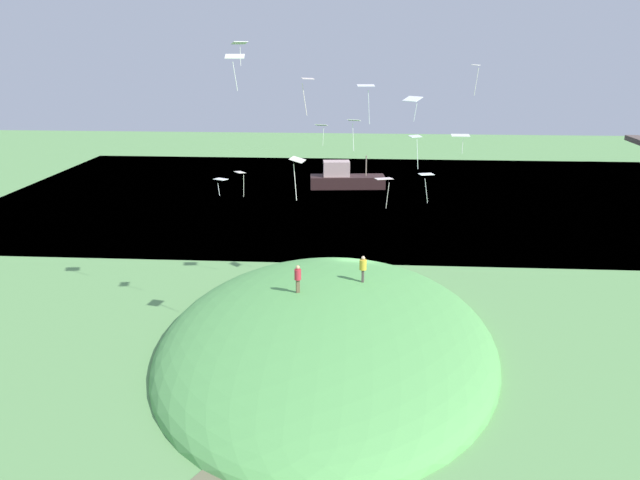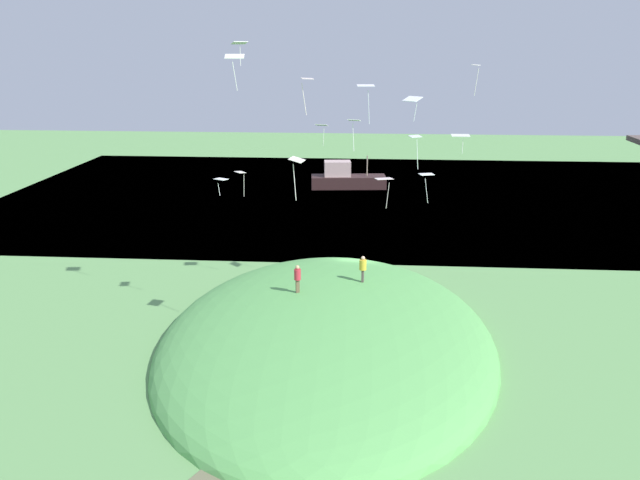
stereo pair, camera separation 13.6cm
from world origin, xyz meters
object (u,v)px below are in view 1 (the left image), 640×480
kite_10 (321,126)px  person_walking_path (363,266)px  kite_1 (384,180)px  kite_8 (426,176)px  kite_9 (366,88)px  kite_11 (413,100)px  kite_7 (415,138)px  kite_6 (354,123)px  kite_13 (476,68)px  person_with_child (298,275)px  kite_0 (240,174)px  kite_4 (307,81)px  kite_2 (460,136)px  kite_12 (221,180)px  kite_14 (235,58)px  boat_on_lake (345,179)px  kite_5 (297,162)px  kite_3 (239,44)px

kite_10 → person_walking_path: bearing=18.8°
kite_1 → kite_8: kite_1 is taller
kite_9 → kite_11: size_ratio=1.55×
person_walking_path → kite_11: bearing=122.4°
kite_7 → kite_6: bearing=-142.6°
kite_1 → kite_13: 9.22m
person_with_child → kite_6: size_ratio=0.78×
kite_1 → kite_10: (-4.20, -4.54, 3.06)m
person_with_child → kite_10: (-11.84, 0.57, 7.29)m
kite_9 → kite_0: bearing=-129.2°
kite_6 → kite_4: bearing=-12.3°
kite_2 → kite_12: size_ratio=1.04×
kite_1 → kite_7: kite_7 is taller
person_walking_path → kite_1: size_ratio=0.80×
kite_7 → kite_14: size_ratio=1.06×
kite_2 → kite_12: kite_2 is taller
kite_8 → kite_9: size_ratio=0.89×
kite_7 → kite_10: bearing=-145.7°
boat_on_lake → kite_5: (43.44, -1.03, 9.57)m
boat_on_lake → kite_2: (34.45, 8.35, 9.78)m
kite_9 → kite_13: kite_13 is taller
person_walking_path → kite_9: kite_9 is taller
kite_4 → kite_6: (-9.99, 2.17, -3.21)m
kite_2 → person_with_child: bearing=-59.3°
kite_2 → kite_10: 11.00m
kite_4 → kite_11: (-5.78, 5.70, -1.36)m
person_with_child → person_walking_path: size_ratio=1.01×
kite_1 → kite_11: size_ratio=1.43×
kite_6 → kite_12: size_ratio=1.88×
person_with_child → kite_9: size_ratio=0.74×
kite_0 → kite_4: (12.47, 6.03, 7.24)m
kite_4 → kite_14: kite_14 is taller
kite_10 → kite_11: size_ratio=1.10×
kite_8 → kite_9: kite_9 is taller
person_walking_path → kite_11: size_ratio=1.15×
kite_9 → kite_6: bearing=-170.9°
kite_1 → kite_3: kite_3 is taller
kite_7 → kite_13: 6.48m
boat_on_lake → kite_5: bearing=83.0°
kite_6 → kite_0: bearing=-106.8°
kite_10 → kite_14: 13.49m
kite_4 → kite_14: (-2.24, -4.09, 1.07)m
kite_2 → kite_11: size_ratio=0.81×
person_with_child → kite_2: 13.60m
kite_13 → kite_2: bearing=-53.7°
kite_4 → kite_5: kite_4 is taller
person_with_child → kite_5: 7.96m
kite_6 → kite_8: 6.68m
kite_1 → kite_5: kite_5 is taller
kite_12 → kite_10: bearing=115.7°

